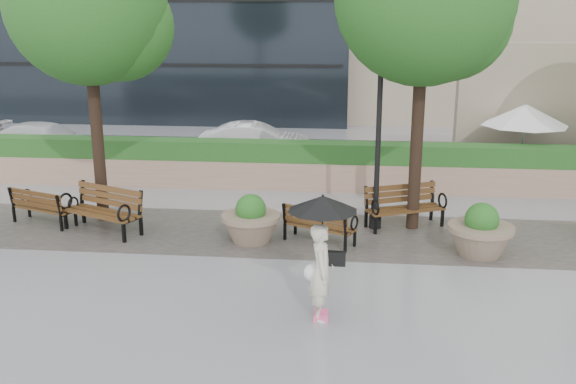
# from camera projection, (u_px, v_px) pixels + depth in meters

# --- Properties ---
(ground) EXTENTS (100.00, 100.00, 0.00)m
(ground) POSITION_uv_depth(u_px,v_px,m) (280.00, 288.00, 11.73)
(ground) COLOR gray
(ground) RESTS_ON ground
(cobble_strip) EXTENTS (28.00, 3.20, 0.01)m
(cobble_strip) POSITION_uv_depth(u_px,v_px,m) (295.00, 234.00, 14.60)
(cobble_strip) COLOR #383330
(cobble_strip) RESTS_ON ground
(hedge_wall) EXTENTS (24.00, 0.80, 1.35)m
(hedge_wall) POSITION_uv_depth(u_px,v_px,m) (308.00, 166.00, 18.26)
(hedge_wall) COLOR tan
(hedge_wall) RESTS_ON ground
(asphalt_street) EXTENTS (40.00, 7.00, 0.00)m
(asphalt_street) POSITION_uv_depth(u_px,v_px,m) (316.00, 158.00, 22.27)
(asphalt_street) COLOR black
(asphalt_street) RESTS_ON ground
(bench_0) EXTENTS (1.73, 1.18, 0.87)m
(bench_0) POSITION_uv_depth(u_px,v_px,m) (44.00, 214.00, 15.22)
(bench_0) COLOR #553818
(bench_0) RESTS_ON ground
(bench_1) EXTENTS (2.06, 1.49, 1.03)m
(bench_1) POSITION_uv_depth(u_px,v_px,m) (103.00, 219.00, 14.64)
(bench_1) COLOR #553818
(bench_1) RESTS_ON ground
(bench_2) EXTENTS (1.68, 1.26, 0.85)m
(bench_2) POSITION_uv_depth(u_px,v_px,m) (319.00, 232.00, 13.94)
(bench_2) COLOR #553818
(bench_2) RESTS_ON ground
(bench_3) EXTENTS (1.94, 1.39, 0.98)m
(bench_3) POSITION_uv_depth(u_px,v_px,m) (404.00, 215.00, 15.00)
(bench_3) COLOR #553818
(bench_3) RESTS_ON ground
(planter_left) EXTENTS (1.29, 1.29, 1.08)m
(planter_left) POSITION_uv_depth(u_px,v_px,m) (251.00, 223.00, 14.00)
(planter_left) COLOR #7F6B56
(planter_left) RESTS_ON ground
(planter_right) EXTENTS (1.34, 1.34, 1.13)m
(planter_right) POSITION_uv_depth(u_px,v_px,m) (481.00, 235.00, 13.20)
(planter_right) COLOR #7F6B56
(planter_right) RESTS_ON ground
(lamppost) EXTENTS (0.28, 0.28, 3.78)m
(lamppost) POSITION_uv_depth(u_px,v_px,m) (377.00, 159.00, 14.57)
(lamppost) COLOR black
(lamppost) RESTS_ON ground
(tree_0) EXTENTS (3.66, 3.60, 6.83)m
(tree_0) POSITION_uv_depth(u_px,v_px,m) (95.00, 11.00, 14.43)
(tree_0) COLOR black
(tree_0) RESTS_ON ground
(tree_1) EXTENTS (3.88, 3.86, 7.15)m
(tree_1) POSITION_uv_depth(u_px,v_px,m) (431.00, 2.00, 13.72)
(tree_1) COLOR black
(tree_1) RESTS_ON ground
(patio_umb_white) EXTENTS (2.50, 2.50, 2.30)m
(patio_umb_white) POSITION_uv_depth(u_px,v_px,m) (525.00, 116.00, 18.61)
(patio_umb_white) COLOR black
(patio_umb_white) RESTS_ON ground
(car_left) EXTENTS (4.35, 2.22, 1.21)m
(car_left) POSITION_uv_depth(u_px,v_px,m) (47.00, 141.00, 22.20)
(car_left) COLOR silver
(car_left) RESTS_ON ground
(car_right) EXTENTS (3.86, 1.53, 1.25)m
(car_right) POSITION_uv_depth(u_px,v_px,m) (256.00, 141.00, 21.99)
(car_right) COLOR silver
(car_right) RESTS_ON ground
(pedestrian) EXTENTS (1.13, 1.13, 2.07)m
(pedestrian) POSITION_uv_depth(u_px,v_px,m) (322.00, 245.00, 10.27)
(pedestrian) COLOR beige
(pedestrian) RESTS_ON ground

